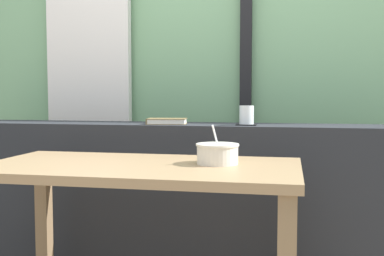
{
  "coord_description": "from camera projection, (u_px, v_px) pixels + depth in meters",
  "views": [
    {
      "loc": [
        0.49,
        -1.85,
        0.99
      ],
      "look_at": [
        0.04,
        0.33,
        0.83
      ],
      "focal_mm": 44.61,
      "sensor_mm": 36.0,
      "label": 1
    }
  ],
  "objects": [
    {
      "name": "window_divider_post",
      "position": [
        246.0,
        43.0,
        2.92
      ],
      "size": [
        0.07,
        0.05,
        2.6
      ],
      "primitive_type": "cube",
      "color": "black",
      "rests_on": "ground"
    },
    {
      "name": "coaster_square",
      "position": [
        246.0,
        125.0,
        2.36
      ],
      "size": [
        0.1,
        0.1,
        0.0
      ],
      "primitive_type": "cube",
      "color": "black",
      "rests_on": "dark_console_ledge"
    },
    {
      "name": "dark_console_ledge",
      "position": [
        193.0,
        203.0,
        2.48
      ],
      "size": [
        2.8,
        0.32,
        0.83
      ],
      "primitive_type": "cube",
      "color": "#23262B",
      "rests_on": "ground"
    },
    {
      "name": "soup_bowl",
      "position": [
        218.0,
        154.0,
        1.88
      ],
      "size": [
        0.17,
        0.17,
        0.16
      ],
      "color": "silver",
      "rests_on": "breakfast_table"
    },
    {
      "name": "curtain_left_panel",
      "position": [
        89.0,
        53.0,
        3.1
      ],
      "size": [
        0.56,
        0.06,
        2.5
      ],
      "primitive_type": "cube",
      "color": "white",
      "rests_on": "ground"
    },
    {
      "name": "juice_glass",
      "position": [
        247.0,
        116.0,
        2.35
      ],
      "size": [
        0.07,
        0.07,
        0.09
      ],
      "color": "white",
      "rests_on": "coaster_square"
    },
    {
      "name": "closed_book",
      "position": [
        167.0,
        121.0,
        2.44
      ],
      "size": [
        0.21,
        0.16,
        0.03
      ],
      "color": "brown",
      "rests_on": "dark_console_ledge"
    },
    {
      "name": "outdoor_backdrop",
      "position": [
        213.0,
        29.0,
        3.03
      ],
      "size": [
        4.8,
        0.08,
        2.8
      ],
      "primitive_type": "cube",
      "color": "#7AAD7F",
      "rests_on": "ground"
    },
    {
      "name": "breakfast_table",
      "position": [
        141.0,
        192.0,
        1.89
      ],
      "size": [
        1.24,
        0.63,
        0.71
      ],
      "color": "#826849",
      "rests_on": "ground"
    }
  ]
}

